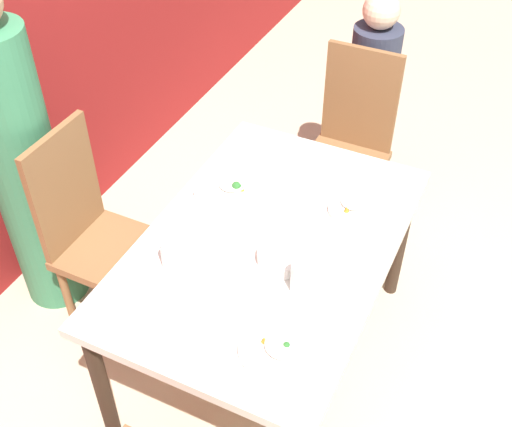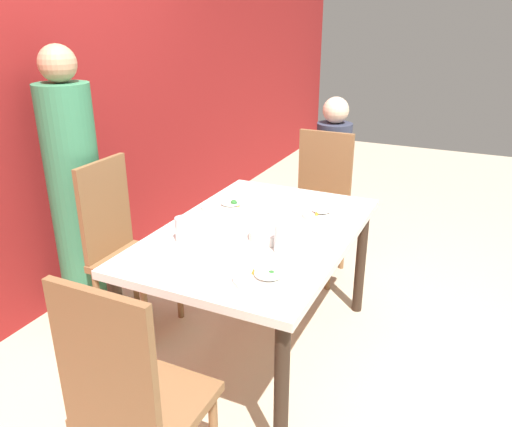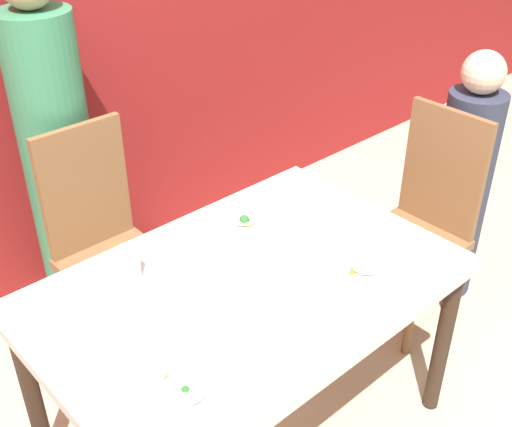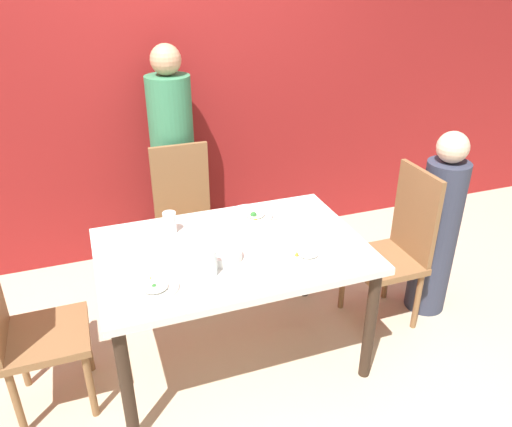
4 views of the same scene
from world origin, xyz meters
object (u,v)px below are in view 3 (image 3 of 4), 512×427
person_adult (60,164)px  person_child (461,187)px  chair_child_spot (423,218)px  glass_water_tall (129,264)px  bowl_curry (248,299)px  plate_rice_adult (236,220)px  chair_adult_spot (105,239)px

person_adult → person_child: 1.78m
chair_child_spot → glass_water_tall: size_ratio=8.26×
person_adult → person_child: (1.39, -1.10, -0.18)m
person_child → bowl_curry: person_child is taller
plate_rice_adult → glass_water_tall: 0.47m
person_adult → bowl_curry: person_adult is taller
plate_rice_adult → glass_water_tall: bearing=-177.5°
chair_child_spot → person_adult: (-1.11, 1.10, 0.23)m
chair_child_spot → person_child: person_child is taller
chair_adult_spot → plate_rice_adult: (0.28, -0.52, 0.22)m
chair_child_spot → person_child: (0.29, -0.00, 0.05)m
person_child → plate_rice_adult: size_ratio=4.47×
chair_adult_spot → plate_rice_adult: chair_adult_spot is taller
bowl_curry → person_adult: bearing=90.0°
bowl_curry → plate_rice_adult: 0.47m
person_child → bowl_curry: size_ratio=6.31×
chair_child_spot → plate_rice_adult: bearing=-107.9°
chair_child_spot → bowl_curry: bearing=-84.4°
chair_adult_spot → glass_water_tall: (-0.19, -0.54, 0.27)m
person_child → glass_water_tall: 1.62m
chair_adult_spot → bowl_curry: size_ratio=5.22×
person_adult → glass_water_tall: 0.87m
bowl_curry → glass_water_tall: bearing=118.5°
plate_rice_adult → chair_adult_spot: bearing=118.2°
chair_adult_spot → chair_child_spot: size_ratio=1.00×
glass_water_tall → plate_rice_adult: bearing=2.5°
glass_water_tall → person_child: bearing=-8.9°
chair_adult_spot → bowl_curry: chair_adult_spot is taller
chair_adult_spot → bowl_curry: (0.00, -0.89, 0.23)m
person_child → glass_water_tall: (-1.59, 0.25, 0.22)m
glass_water_tall → person_adult: bearing=77.1°
chair_child_spot → glass_water_tall: chair_child_spot is taller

